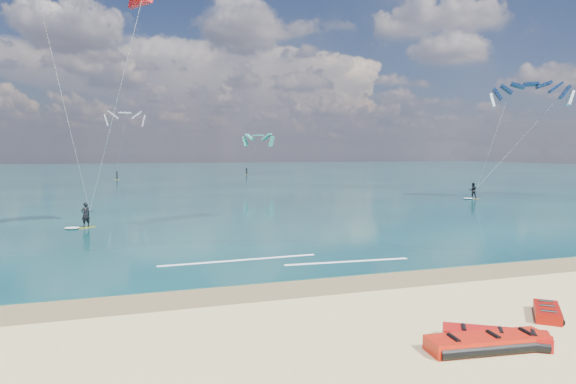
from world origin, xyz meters
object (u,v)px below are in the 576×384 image
object	(u,v)px
packed_kite_left	(487,350)
packed_kite_right	(547,317)
packed_kite_mid	(495,344)
kitesurfer_far	(504,132)
kitesurfer_main	(88,89)

from	to	relation	value
packed_kite_left	packed_kite_right	size ratio (longest dim) A/B	1.77
packed_kite_mid	kitesurfer_far	world-z (taller)	kitesurfer_far
packed_kite_mid	kitesurfer_main	xyz separation A→B (m)	(-10.45, 21.12, 8.38)
packed_kite_left	packed_kite_mid	world-z (taller)	packed_kite_left
packed_kite_mid	packed_kite_left	bearing A→B (deg)	-115.39
packed_kite_mid	kitesurfer_main	world-z (taller)	kitesurfer_main
kitesurfer_far	packed_kite_left	bearing A→B (deg)	-111.22
packed_kite_left	packed_kite_right	distance (m)	3.71
packed_kite_mid	kitesurfer_main	size ratio (longest dim) A/B	0.17
packed_kite_left	packed_kite_mid	xyz separation A→B (m)	(0.48, 0.28, 0.00)
packed_kite_right	kitesurfer_far	world-z (taller)	kitesurfer_far
packed_kite_mid	kitesurfer_far	distance (m)	42.64
packed_kite_right	kitesurfer_far	bearing A→B (deg)	1.93
kitesurfer_main	kitesurfer_far	xyz separation A→B (m)	(38.26, 10.48, -1.56)
packed_kite_right	kitesurfer_main	distance (m)	25.38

